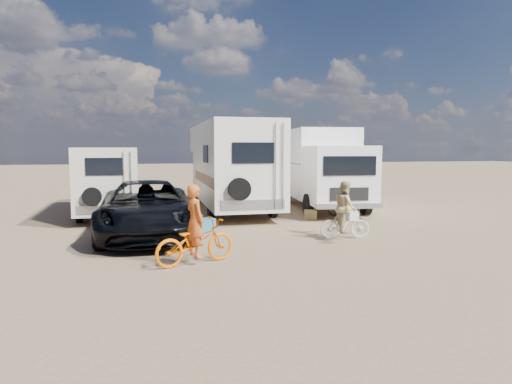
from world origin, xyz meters
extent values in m
plane|color=#8E7355|center=(0.00, 0.00, 0.00)|extent=(140.00, 140.00, 0.00)
imported|color=black|center=(-4.06, 1.81, 0.84)|extent=(2.80, 6.05, 1.68)
imported|color=#E76400|center=(-3.02, -1.94, 0.52)|extent=(2.10, 1.36, 1.04)
imported|color=beige|center=(1.63, -0.04, 0.44)|extent=(1.53, 0.70, 0.89)
imported|color=#C5571C|center=(-3.02, -1.94, 0.84)|extent=(0.59, 0.71, 1.67)
imported|color=tan|center=(1.63, -0.04, 0.77)|extent=(0.72, 0.85, 1.54)
imported|color=#232523|center=(3.78, 4.03, 0.47)|extent=(1.88, 1.23, 0.93)
cube|color=teal|center=(-2.25, 1.97, 0.22)|extent=(0.66, 0.56, 0.45)
cube|color=olive|center=(1.98, 3.68, 0.17)|extent=(0.52, 0.52, 0.35)
camera|label=1|loc=(-4.19, -12.21, 2.66)|focal=31.72mm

